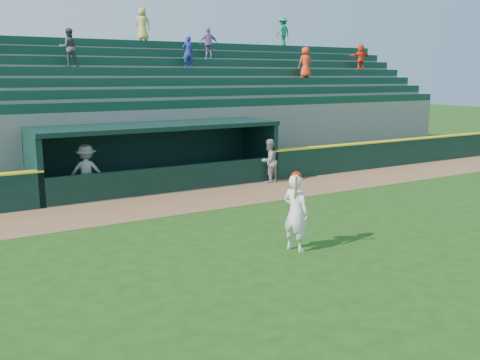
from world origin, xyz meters
The scene contains 9 objects.
ground centered at (0.00, 0.00, 0.00)m, with size 120.00×120.00×0.00m, color #1C4110.
warning_track centered at (0.00, 4.90, 0.01)m, with size 40.00×3.00×0.01m, color brown.
field_wall_right centered at (12.25, 6.55, 0.60)m, with size 15.50×0.30×1.20m, color black.
wall_stripe_right centered at (12.25, 6.55, 1.23)m, with size 15.50×0.32×0.06m, color yellow.
dugout_player_front centered at (4.19, 6.31, 0.88)m, with size 0.86×0.67×1.77m, color #9A9B96.
dugout_player_inside centered at (-2.94, 7.16, 0.96)m, with size 1.24×0.71×1.92m, color #9D9D98.
dugout centered at (0.00, 8.00, 1.36)m, with size 9.40×2.80×2.46m.
stands centered at (0.01, 12.57, 2.40)m, with size 34.50×6.29×7.56m.
batter_at_plate centered at (-0.09, -1.20, 0.99)m, with size 0.67×0.85×2.01m.
Camera 1 is at (-7.80, -11.39, 4.26)m, focal length 40.00 mm.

